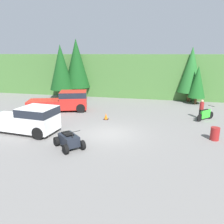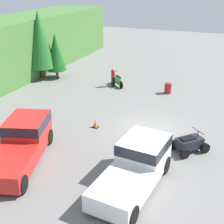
{
  "view_description": "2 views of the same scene",
  "coord_description": "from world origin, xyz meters",
  "px_view_note": "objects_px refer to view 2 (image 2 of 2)",
  "views": [
    {
      "loc": [
        3.46,
        -14.43,
        5.65
      ],
      "look_at": [
        -0.4,
        2.53,
        0.95
      ],
      "focal_mm": 35.0,
      "sensor_mm": 36.0,
      "label": 1
    },
    {
      "loc": [
        -17.96,
        -4.65,
        9.3
      ],
      "look_at": [
        -0.4,
        2.53,
        0.95
      ],
      "focal_mm": 50.0,
      "sensor_mm": 36.0,
      "label": 2
    }
  ],
  "objects_px": {
    "quad_atv": "(189,144)",
    "rider_person": "(113,76)",
    "steel_barrel": "(168,88)",
    "dirt_bike": "(118,81)",
    "pickup_truck_second": "(137,164)",
    "traffic_cone": "(95,124)",
    "pickup_truck_red": "(22,141)"
  },
  "relations": [
    {
      "from": "dirt_bike",
      "to": "steel_barrel",
      "type": "bearing_deg",
      "value": -137.96
    },
    {
      "from": "pickup_truck_second",
      "to": "dirt_bike",
      "type": "bearing_deg",
      "value": 30.2
    },
    {
      "from": "quad_atv",
      "to": "steel_barrel",
      "type": "bearing_deg",
      "value": 62.63
    },
    {
      "from": "pickup_truck_second",
      "to": "dirt_bike",
      "type": "height_order",
      "value": "pickup_truck_second"
    },
    {
      "from": "quad_atv",
      "to": "traffic_cone",
      "type": "bearing_deg",
      "value": 125.73
    },
    {
      "from": "pickup_truck_second",
      "to": "dirt_bike",
      "type": "xyz_separation_m",
      "value": [
        13.19,
        6.12,
        -0.55
      ]
    },
    {
      "from": "pickup_truck_red",
      "to": "quad_atv",
      "type": "bearing_deg",
      "value": -81.28
    },
    {
      "from": "traffic_cone",
      "to": "steel_barrel",
      "type": "xyz_separation_m",
      "value": [
        8.28,
        -2.97,
        0.19
      ]
    },
    {
      "from": "rider_person",
      "to": "steel_barrel",
      "type": "bearing_deg",
      "value": -147.91
    },
    {
      "from": "dirt_bike",
      "to": "rider_person",
      "type": "xyz_separation_m",
      "value": [
        -0.32,
        0.31,
        0.46
      ]
    },
    {
      "from": "pickup_truck_second",
      "to": "traffic_cone",
      "type": "height_order",
      "value": "pickup_truck_second"
    },
    {
      "from": "quad_atv",
      "to": "traffic_cone",
      "type": "height_order",
      "value": "quad_atv"
    },
    {
      "from": "quad_atv",
      "to": "traffic_cone",
      "type": "xyz_separation_m",
      "value": [
        0.75,
        6.27,
        -0.21
      ]
    },
    {
      "from": "pickup_truck_red",
      "to": "pickup_truck_second",
      "type": "relative_size",
      "value": 1.13
    },
    {
      "from": "dirt_bike",
      "to": "quad_atv",
      "type": "xyz_separation_m",
      "value": [
        -9.24,
        -7.99,
        -0.02
      ]
    },
    {
      "from": "quad_atv",
      "to": "rider_person",
      "type": "bearing_deg",
      "value": 85.53
    },
    {
      "from": "pickup_truck_second",
      "to": "traffic_cone",
      "type": "distance_m",
      "value": 6.49
    },
    {
      "from": "dirt_bike",
      "to": "quad_atv",
      "type": "bearing_deg",
      "value": 175.44
    },
    {
      "from": "pickup_truck_second",
      "to": "dirt_bike",
      "type": "relative_size",
      "value": 3.35
    },
    {
      "from": "pickup_truck_second",
      "to": "quad_atv",
      "type": "relative_size",
      "value": 2.32
    },
    {
      "from": "dirt_bike",
      "to": "rider_person",
      "type": "height_order",
      "value": "rider_person"
    },
    {
      "from": "rider_person",
      "to": "pickup_truck_red",
      "type": "bearing_deg",
      "value": 120.59
    },
    {
      "from": "pickup_truck_red",
      "to": "pickup_truck_second",
      "type": "height_order",
      "value": "same"
    },
    {
      "from": "pickup_truck_second",
      "to": "quad_atv",
      "type": "bearing_deg",
      "value": -20.03
    },
    {
      "from": "traffic_cone",
      "to": "steel_barrel",
      "type": "height_order",
      "value": "steel_barrel"
    },
    {
      "from": "pickup_truck_red",
      "to": "steel_barrel",
      "type": "distance_m",
      "value": 14.12
    },
    {
      "from": "quad_atv",
      "to": "rider_person",
      "type": "relative_size",
      "value": 1.36
    },
    {
      "from": "pickup_truck_second",
      "to": "steel_barrel",
      "type": "bearing_deg",
      "value": 11.59
    },
    {
      "from": "pickup_truck_second",
      "to": "rider_person",
      "type": "distance_m",
      "value": 14.39
    },
    {
      "from": "dirt_bike",
      "to": "traffic_cone",
      "type": "bearing_deg",
      "value": 146.05
    },
    {
      "from": "dirt_bike",
      "to": "pickup_truck_second",
      "type": "bearing_deg",
      "value": 159.46
    },
    {
      "from": "rider_person",
      "to": "dirt_bike",
      "type": "bearing_deg",
      "value": -103.41
    }
  ]
}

